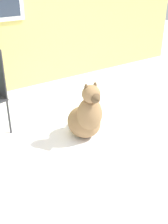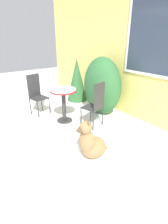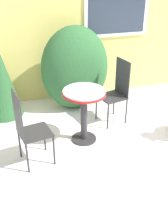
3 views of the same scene
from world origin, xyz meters
The scene contains 8 objects.
ground_plane centered at (0.00, 0.00, 0.00)m, with size 16.00×16.00×0.00m, color white.
house_wall centered at (0.01, 2.20, 1.64)m, with size 8.00×0.10×3.25m.
shrub_left centered at (-0.74, 1.69, 0.72)m, with size 1.14×0.72×1.44m.
evergreen_bush centered at (-1.96, 1.76, 0.64)m, with size 0.62×0.62×1.28m.
patio_table centered at (-0.87, 0.65, 0.59)m, with size 0.60×0.60×0.79m.
patio_chair_near_table centered at (-0.23, 1.06, 0.54)m, with size 0.46×0.46×1.02m.
patio_chair_far_side centered at (-1.67, 0.33, 0.54)m, with size 0.45×0.45×1.02m.
dog centered at (0.59, 0.31, 0.27)m, with size 0.42×0.64×0.71m.
Camera 2 is at (2.47, -1.19, 1.88)m, focal length 28.00 mm.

